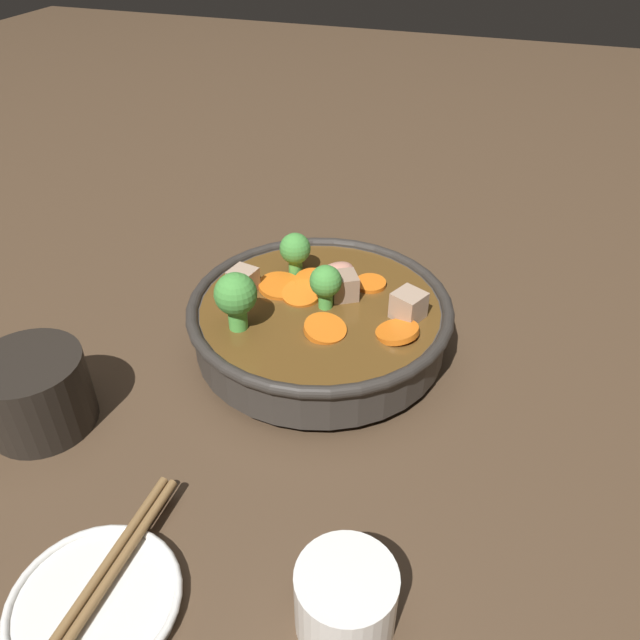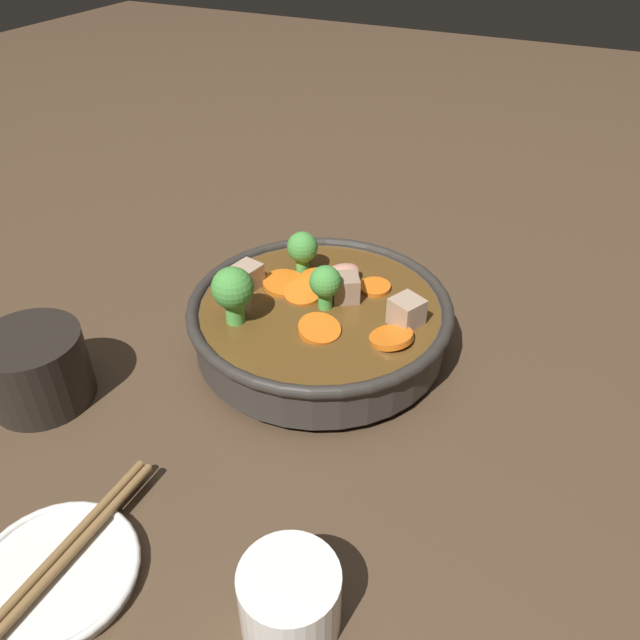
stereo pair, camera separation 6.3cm
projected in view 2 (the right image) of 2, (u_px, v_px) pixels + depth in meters
ground_plane at (320, 348)px, 0.65m from camera, size 3.00×3.00×0.00m
stirfry_bowl at (319, 318)px, 0.63m from camera, size 0.26×0.26×0.11m
side_saucer at (56, 574)px, 0.44m from camera, size 0.12×0.12×0.01m
tea_cup at (290, 599)px, 0.40m from camera, size 0.07×0.07×0.05m
dark_mug at (35, 368)px, 0.57m from camera, size 0.11×0.09×0.07m
chopsticks_pair at (52, 566)px, 0.43m from camera, size 0.02×0.20×0.01m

